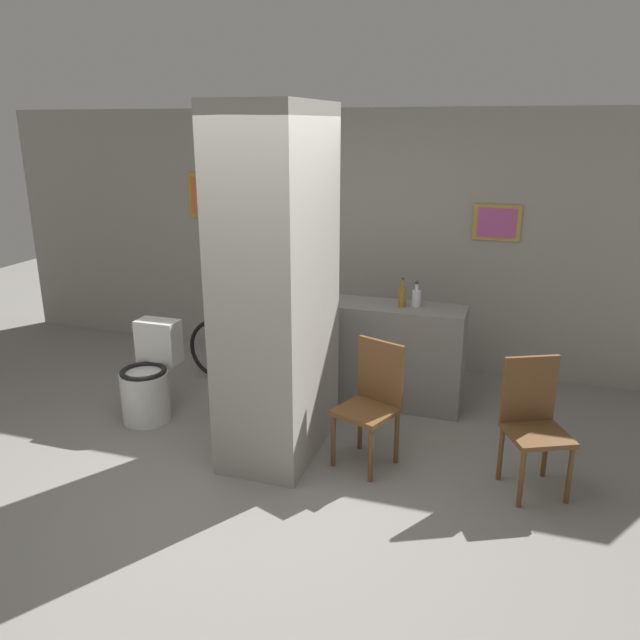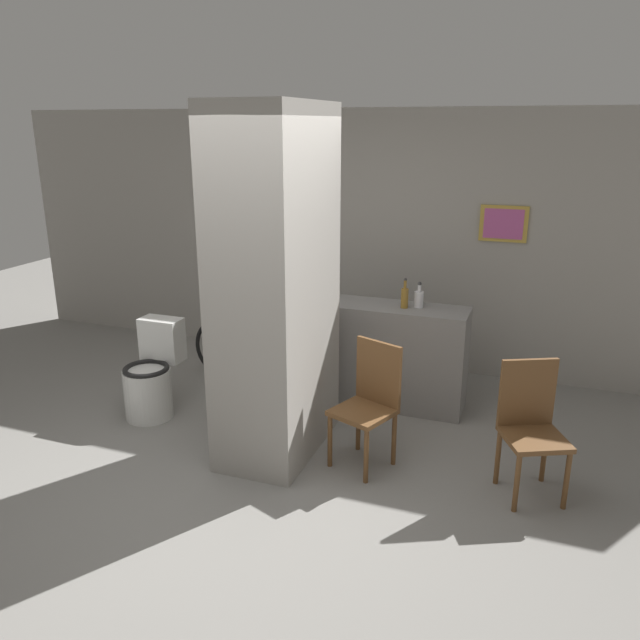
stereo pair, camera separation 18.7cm
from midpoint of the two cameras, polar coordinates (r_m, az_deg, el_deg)
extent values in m
plane|color=gray|center=(4.67, -8.10, -14.28)|extent=(14.00, 14.00, 0.00)
cube|color=gray|center=(6.53, 1.56, 7.39)|extent=(8.00, 0.06, 2.60)
cube|color=#B79338|center=(7.05, -11.32, 11.10)|extent=(0.36, 0.02, 0.48)
cube|color=#D86633|center=(7.04, -11.37, 11.09)|extent=(0.30, 0.01, 0.39)
cube|color=#B79338|center=(6.20, 15.03, 8.60)|extent=(0.44, 0.02, 0.34)
cube|color=#B24C8C|center=(6.18, 15.02, 8.58)|extent=(0.36, 0.01, 0.28)
cube|color=gray|center=(4.59, -5.10, 2.96)|extent=(0.63, 1.09, 2.60)
cylinder|color=#593319|center=(4.48, -10.15, 5.68)|extent=(0.03, 0.40, 0.40)
cylinder|color=red|center=(4.49, -10.32, 5.69)|extent=(0.01, 0.07, 0.07)
cube|color=gray|center=(5.64, 5.22, -3.15)|extent=(1.35, 0.44, 0.93)
cylinder|color=silver|center=(5.60, -16.58, -6.71)|extent=(0.41, 0.41, 0.44)
torus|color=black|center=(5.52, -16.79, -4.53)|extent=(0.39, 0.39, 0.04)
cube|color=silver|center=(5.66, -15.45, -1.90)|extent=(0.37, 0.20, 0.38)
cylinder|color=brown|center=(4.70, 0.06, -10.98)|extent=(0.04, 0.04, 0.42)
cylinder|color=brown|center=(4.52, 3.45, -12.26)|extent=(0.04, 0.04, 0.42)
cylinder|color=brown|center=(4.93, 2.59, -9.52)|extent=(0.04, 0.04, 0.42)
cylinder|color=brown|center=(4.76, 5.90, -10.65)|extent=(0.04, 0.04, 0.42)
cube|color=brown|center=(4.62, 3.04, -8.35)|extent=(0.51, 0.51, 0.04)
cube|color=brown|center=(4.65, 4.43, -4.71)|extent=(0.38, 0.17, 0.48)
cylinder|color=brown|center=(4.42, 16.75, -13.77)|extent=(0.04, 0.04, 0.42)
cylinder|color=brown|center=(4.56, 20.74, -13.16)|extent=(0.04, 0.04, 0.42)
cylinder|color=brown|center=(4.69, 15.07, -11.71)|extent=(0.04, 0.04, 0.42)
cylinder|color=brown|center=(4.82, 18.86, -11.22)|extent=(0.04, 0.04, 0.42)
cube|color=brown|center=(4.51, 18.13, -9.93)|extent=(0.52, 0.52, 0.04)
cube|color=brown|center=(4.55, 17.48, -6.02)|extent=(0.37, 0.20, 0.48)
torus|color=black|center=(6.26, -10.11, -2.69)|extent=(0.63, 0.04, 0.63)
torus|color=black|center=(5.85, -0.70, -3.87)|extent=(0.63, 0.04, 0.63)
cylinder|color=#266633|center=(5.98, -5.61, -1.82)|extent=(0.99, 0.04, 0.04)
cylinder|color=#266633|center=(6.09, -7.94, -1.55)|extent=(0.03, 0.03, 0.32)
cylinder|color=#266633|center=(5.81, -1.21, -2.32)|extent=(0.03, 0.03, 0.29)
cube|color=black|center=(6.03, -8.01, 0.09)|extent=(0.16, 0.06, 0.04)
cylinder|color=#262626|center=(5.76, -1.22, -0.94)|extent=(0.03, 0.42, 0.03)
cylinder|color=olive|center=(5.43, 6.55, 2.06)|extent=(0.06, 0.06, 0.17)
cylinder|color=olive|center=(5.40, 6.59, 3.31)|extent=(0.03, 0.03, 0.07)
sphere|color=#333333|center=(5.39, 6.61, 3.77)|extent=(0.03, 0.03, 0.03)
cylinder|color=silver|center=(5.47, 7.83, 1.96)|extent=(0.08, 0.08, 0.14)
cylinder|color=silver|center=(5.45, 7.87, 2.97)|extent=(0.03, 0.03, 0.06)
sphere|color=#333333|center=(5.44, 7.89, 3.38)|extent=(0.03, 0.03, 0.03)
camera|label=1|loc=(0.09, -91.07, -0.34)|focal=35.00mm
camera|label=2|loc=(0.09, 88.93, 0.34)|focal=35.00mm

